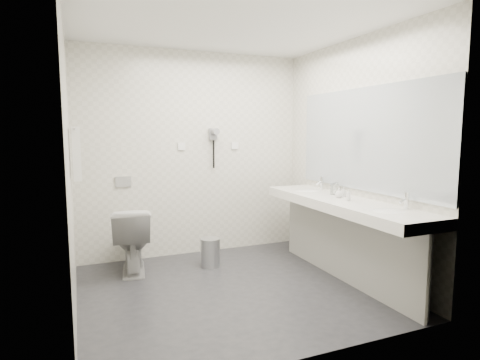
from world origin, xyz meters
name	(u,v)px	position (x,y,z in m)	size (l,w,h in m)	color
floor	(232,289)	(0.00, 0.00, 0.00)	(2.80, 2.80, 0.00)	#252529
ceiling	(231,23)	(0.00, 0.00, 2.50)	(2.80, 2.80, 0.00)	silver
wall_back	(193,154)	(0.00, 1.30, 1.25)	(2.80, 2.80, 0.00)	silver
wall_front	(305,175)	(0.00, -1.30, 1.25)	(2.80, 2.80, 0.00)	silver
wall_left	(69,166)	(-1.40, 0.00, 1.25)	(2.60, 2.60, 0.00)	silver
wall_right	(353,158)	(1.40, 0.00, 1.25)	(2.60, 2.60, 0.00)	silver
vanity_counter	(342,204)	(1.12, -0.20, 0.80)	(0.55, 2.20, 0.10)	white
vanity_panel	(343,244)	(1.15, -0.20, 0.38)	(0.03, 2.15, 0.75)	gray
vanity_post_near	(427,278)	(1.18, -1.24, 0.38)	(0.06, 0.06, 0.75)	silver
vanity_post_far	(294,223)	(1.18, 0.84, 0.38)	(0.06, 0.06, 0.75)	silver
mirror	(365,139)	(1.39, -0.20, 1.45)	(0.02, 2.20, 1.05)	#B2BCC6
basin_near	(389,212)	(1.12, -0.85, 0.83)	(0.40, 0.31, 0.05)	white
basin_far	(308,192)	(1.12, 0.45, 0.83)	(0.40, 0.31, 0.05)	white
faucet_near	(407,201)	(1.32, -0.85, 0.92)	(0.04, 0.04, 0.15)	silver
faucet_far	(322,183)	(1.32, 0.45, 0.92)	(0.04, 0.04, 0.15)	silver
soap_bottle_a	(343,192)	(1.24, -0.07, 0.90)	(0.05, 0.05, 0.10)	silver
soap_bottle_b	(339,193)	(1.15, -0.12, 0.90)	(0.08, 0.08, 0.10)	silver
soap_bottle_c	(348,195)	(1.11, -0.31, 0.91)	(0.04, 0.04, 0.12)	silver
glass_left	(333,189)	(1.22, 0.09, 0.91)	(0.06, 0.06, 0.12)	silver
glass_right	(336,188)	(1.32, 0.18, 0.91)	(0.06, 0.06, 0.12)	silver
toilet	(132,239)	(-0.82, 0.90, 0.36)	(0.40, 0.71, 0.72)	white
flush_plate	(123,182)	(-0.85, 1.29, 0.95)	(0.18, 0.02, 0.12)	#B2B5BA
pedal_bin	(210,253)	(0.02, 0.71, 0.16)	(0.22, 0.22, 0.31)	#B2B5BA
bin_lid	(210,239)	(0.02, 0.71, 0.32)	(0.22, 0.22, 0.01)	#B2B5BA
towel_rail	(74,129)	(-1.35, 0.55, 1.55)	(0.02, 0.02, 0.62)	silver
towel_near	(77,154)	(-1.34, 0.41, 1.33)	(0.07, 0.24, 0.48)	white
towel_far	(76,152)	(-1.34, 0.69, 1.33)	(0.07, 0.24, 0.48)	white
dryer_cradle	(213,134)	(0.25, 1.27, 1.50)	(0.10, 0.04, 0.14)	gray
dryer_barrel	(215,132)	(0.25, 1.20, 1.53)	(0.08, 0.08, 0.14)	gray
dryer_cord	(214,154)	(0.25, 1.26, 1.25)	(0.02, 0.02, 0.35)	black
switch_plate_a	(182,146)	(-0.15, 1.29, 1.35)	(0.09, 0.02, 0.09)	white
switch_plate_b	(235,146)	(0.55, 1.29, 1.35)	(0.09, 0.02, 0.09)	white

